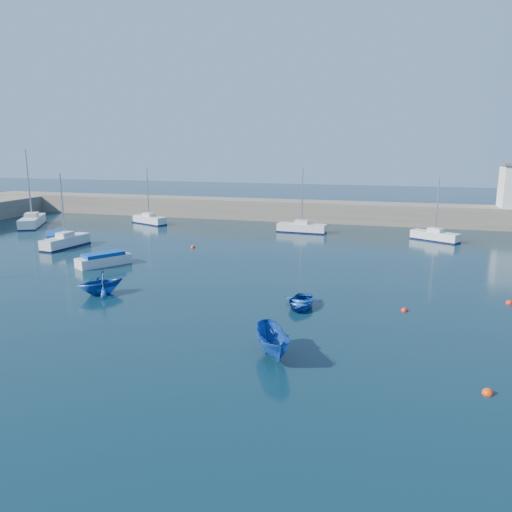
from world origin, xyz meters
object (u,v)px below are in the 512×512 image
(motorboat_1, at_px, (104,259))
(dinghy_center, at_px, (300,302))
(sailboat_3, at_px, (66,241))
(dinghy_right, at_px, (273,343))
(sailboat_5, at_px, (149,219))
(sailboat_6, at_px, (302,228))
(sailboat_4, at_px, (32,221))
(sailboat_7, at_px, (435,236))
(motorboat_2, at_px, (56,238))
(dinghy_left, at_px, (100,282))

(motorboat_1, relative_size, dinghy_center, 1.42)
(sailboat_3, distance_m, motorboat_1, 9.73)
(dinghy_right, bearing_deg, dinghy_center, 65.08)
(sailboat_5, xyz_separation_m, dinghy_center, (25.30, -28.30, -0.23))
(sailboat_6, height_order, dinghy_right, sailboat_6)
(motorboat_1, relative_size, dinghy_right, 1.25)
(sailboat_3, height_order, sailboat_4, sailboat_4)
(sailboat_5, bearing_deg, sailboat_6, -68.80)
(sailboat_7, height_order, motorboat_1, sailboat_7)
(sailboat_7, bearing_deg, dinghy_center, -169.83)
(sailboat_6, relative_size, dinghy_right, 2.04)
(sailboat_4, relative_size, dinghy_center, 2.91)
(sailboat_7, xyz_separation_m, motorboat_1, (-27.86, -19.39, -0.03))
(sailboat_3, distance_m, motorboat_2, 3.29)
(sailboat_5, relative_size, motorboat_1, 1.54)
(sailboat_6, distance_m, dinghy_left, 29.49)
(sailboat_5, distance_m, motorboat_2, 14.53)
(sailboat_6, xyz_separation_m, dinghy_left, (-8.69, -28.18, 0.28))
(dinghy_center, distance_m, dinghy_left, 13.77)
(sailboat_7, bearing_deg, motorboat_1, 155.37)
(sailboat_7, height_order, dinghy_right, sailboat_7)
(dinghy_center, relative_size, dinghy_right, 0.88)
(motorboat_2, bearing_deg, sailboat_6, -8.48)
(sailboat_6, xyz_separation_m, motorboat_1, (-13.19, -20.71, -0.05))
(sailboat_4, distance_m, sailboat_5, 14.40)
(sailboat_6, bearing_deg, motorboat_1, 151.50)
(dinghy_center, bearing_deg, sailboat_4, 149.90)
(sailboat_6, bearing_deg, sailboat_3, 129.48)
(sailboat_4, distance_m, dinghy_left, 34.06)
(sailboat_3, height_order, sailboat_6, sailboat_6)
(sailboat_7, bearing_deg, dinghy_left, 169.52)
(sailboat_6, relative_size, sailboat_7, 1.11)
(sailboat_5, height_order, dinghy_left, sailboat_5)
(sailboat_7, bearing_deg, sailboat_4, 124.65)
(motorboat_2, height_order, dinghy_center, motorboat_2)
(dinghy_center, xyz_separation_m, dinghy_left, (-13.73, -0.91, 0.50))
(motorboat_1, bearing_deg, dinghy_center, 12.55)
(sailboat_6, distance_m, dinghy_right, 35.43)
(sailboat_5, distance_m, sailboat_7, 35.01)
(sailboat_4, height_order, dinghy_center, sailboat_4)
(sailboat_4, bearing_deg, motorboat_2, -69.02)
(sailboat_6, distance_m, sailboat_7, 14.73)
(sailboat_5, bearing_deg, sailboat_7, -69.73)
(sailboat_4, distance_m, sailboat_7, 48.24)
(sailboat_5, xyz_separation_m, sailboat_7, (34.93, -2.35, -0.02))
(motorboat_1, distance_m, dinghy_left, 8.73)
(dinghy_center, height_order, dinghy_left, dinghy_left)
(motorboat_1, bearing_deg, motorboat_2, 176.48)
(sailboat_6, relative_size, motorboat_2, 1.46)
(sailboat_4, bearing_deg, sailboat_3, -68.16)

